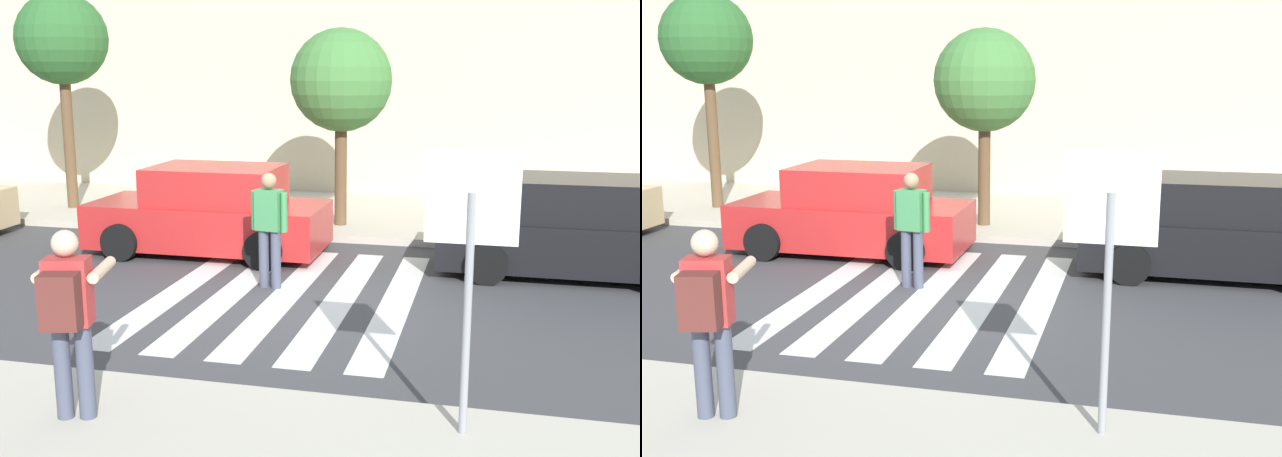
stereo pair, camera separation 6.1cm
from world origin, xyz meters
The scene contains 15 objects.
ground_plane centered at (0.00, 0.00, 0.00)m, with size 120.00×120.00×0.00m, color #424244.
sidewalk_far centered at (0.00, 6.00, 0.07)m, with size 60.00×4.80×0.14m, color beige.
building_facade_far centered at (0.00, 10.40, 3.91)m, with size 56.00×4.00×7.82m, color beige.
crosswalk_stripe_0 centered at (-1.60, 0.20, 0.00)m, with size 0.44×5.20×0.01m, color silver.
crosswalk_stripe_1 centered at (-0.80, 0.20, 0.00)m, with size 0.44×5.20×0.01m, color silver.
crosswalk_stripe_2 centered at (0.00, 0.20, 0.00)m, with size 0.44×5.20×0.01m, color silver.
crosswalk_stripe_3 centered at (0.80, 0.20, 0.00)m, with size 0.44×5.20×0.01m, color silver.
crosswalk_stripe_4 centered at (1.60, 0.20, 0.00)m, with size 0.44×5.20×0.01m, color silver.
stop_sign centered at (2.70, -3.68, 1.91)m, with size 0.76×0.08×2.43m.
photographer_with_backpack centered at (-0.68, -4.23, 1.17)m, with size 0.70×0.92×1.72m.
pedestrian_crossing centered at (-0.34, 0.52, 0.97)m, with size 0.57×0.30×1.72m.
parked_car_red centered at (-1.97, 2.30, 0.73)m, with size 4.10×1.92×1.55m.
parked_car_black centered at (4.10, 2.30, 0.73)m, with size 4.10×1.92×1.55m.
street_tree_west centered at (-6.36, 5.05, 3.77)m, with size 1.96×1.96×4.66m.
street_tree_center centered at (-0.13, 4.59, 2.95)m, with size 1.98×1.98×3.83m.
Camera 1 is at (2.89, -9.75, 3.22)m, focal length 42.00 mm.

